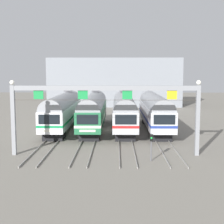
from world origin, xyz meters
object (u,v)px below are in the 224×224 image
commuter_train_stainless (124,110)px  catenary_gantry (105,100)px  yard_signal_mast (151,142)px  commuter_train_white (63,110)px  commuter_train_silver (155,110)px  commuter_train_green (93,110)px

commuter_train_stainless → catenary_gantry: catenary_gantry is taller
catenary_gantry → commuter_train_stainless: bearing=81.4°
commuter_train_stainless → yard_signal_mast: (2.04, -15.59, -1.00)m
commuter_train_white → commuter_train_silver: bearing=-0.0°
commuter_train_green → yard_signal_mast: bearing=-68.6°
commuter_train_silver → commuter_train_stainless: bearing=179.9°
commuter_train_silver → yard_signal_mast: 15.75m
commuter_train_stainless → catenary_gantry: bearing=-98.6°
commuter_train_green → commuter_train_white: bearing=180.0°
catenary_gantry → commuter_train_silver: bearing=65.6°
commuter_train_silver → catenary_gantry: bearing=-114.4°
commuter_train_white → commuter_train_green: 4.08m
commuter_train_white → yard_signal_mast: 18.65m
commuter_train_white → commuter_train_stainless: 8.15m
commuter_train_green → commuter_train_silver: size_ratio=1.00×
commuter_train_green → catenary_gantry: catenary_gantry is taller
commuter_train_green → yard_signal_mast: size_ratio=7.50×
commuter_train_green → commuter_train_stainless: same height
catenary_gantry → commuter_train_white: bearing=114.4°
yard_signal_mast → commuter_train_white: bearing=123.2°
commuter_train_stainless → commuter_train_silver: 4.08m
commuter_train_white → yard_signal_mast: size_ratio=7.50×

